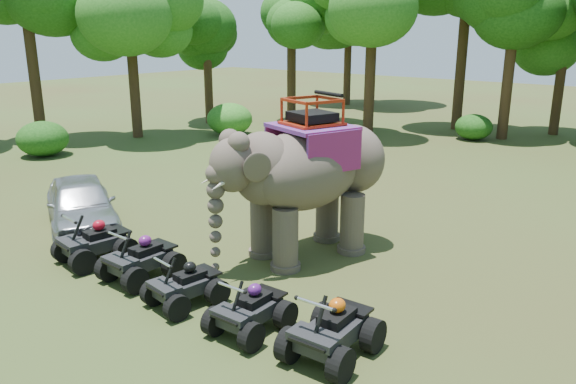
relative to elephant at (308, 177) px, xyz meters
The scene contains 18 objects.
ground 2.98m from the elephant, 86.69° to the right, with size 110.00×110.00×0.00m, color #47381E.
elephant is the anchor object (origin of this frame).
parked_car 6.85m from the elephant, 156.48° to the right, with size 1.81×4.51×1.54m, color #B7B9BE.
atv_0 5.54m from the elephant, 135.09° to the right, with size 1.28×1.76×1.30m, color black, non-canonical shape.
atv_1 4.45m from the elephant, 119.19° to the right, with size 1.25×1.71×1.27m, color black, non-canonical shape.
atv_2 4.16m from the elephant, 94.14° to the right, with size 1.13×1.55×1.15m, color black, non-canonical shape.
atv_3 4.38m from the elephant, 68.11° to the right, with size 1.14×1.57×1.16m, color black, non-canonical shape.
atv_4 5.00m from the elephant, 47.49° to the right, with size 1.29×1.77×1.31m, color black, non-canonical shape.
tree_0 22.42m from the elephant, 89.68° to the left, with size 4.98×4.98×7.12m, color #195114, non-canonical shape.
tree_21 20.44m from the elephant, behind, with size 5.70×5.70×8.15m, color #195114, non-canonical shape.
tree_22 18.72m from the elephant, 156.94° to the left, with size 5.60×5.60×8.01m, color #195114, non-canonical shape.
tree_23 22.00m from the elephant, 143.46° to the left, with size 4.81×4.81×6.88m, color #195114, non-canonical shape.
tree_24 21.72m from the elephant, 130.01° to the left, with size 5.74×5.74×8.20m, color #195114, non-canonical shape.
tree_25 18.36m from the elephant, 116.53° to the left, with size 6.43×6.43×9.19m, color #195114, non-canonical shape.
tree_26 21.40m from the elephant, 103.10° to the left, with size 6.47×6.47×9.24m, color #195114, non-canonical shape.
tree_27 31.08m from the elephant, 118.20° to the left, with size 7.59×7.59×10.84m, color #195114, non-canonical shape.
tree_33 30.57m from the elephant, 121.61° to the left, with size 5.91×5.91×8.44m, color #195114, non-canonical shape.
tree_34 19.43m from the elephant, 94.87° to the left, with size 5.80×5.80×8.29m, color #195114, non-canonical shape.
Camera 1 is at (8.09, -8.71, 5.61)m, focal length 35.00 mm.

